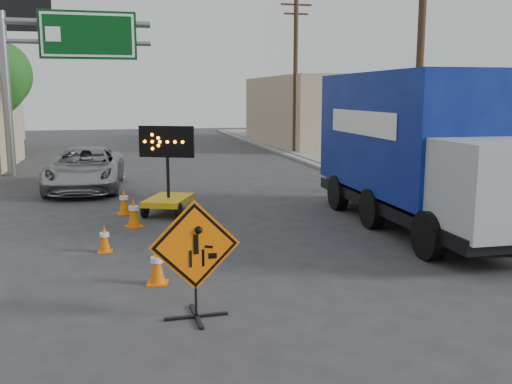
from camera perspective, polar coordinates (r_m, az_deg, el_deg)
name	(u,v)px	position (r m, az deg, el deg)	size (l,w,h in m)	color
ground	(264,326)	(8.85, 0.84, -13.24)	(100.00, 100.00, 0.00)	#2D2D30
curb_right	(339,173)	(24.91, 8.32, 1.85)	(0.40, 60.00, 0.12)	gray
sidewalk_right	(388,171)	(25.85, 13.06, 2.02)	(4.00, 60.00, 0.15)	gray
building_right_far	(337,110)	(40.77, 8.14, 8.08)	(10.00, 14.00, 4.60)	tan
highway_gantry	(56,55)	(26.00, -19.35, 12.82)	(6.18, 0.38, 6.90)	slate
utility_pole_near	(420,57)	(20.54, 16.10, 12.84)	(1.80, 0.26, 9.00)	#47321E
utility_pole_far	(295,72)	(33.45, 3.97, 11.88)	(1.80, 0.26, 9.00)	#47321E
construction_sign	(195,257)	(8.87, -6.11, -6.46)	(1.42, 1.00, 1.88)	black
arrow_board	(168,194)	(16.75, -8.75, -0.20)	(1.70, 2.08, 2.56)	#E1A80C
pickup_truck	(85,169)	(21.67, -16.71, 2.24)	(2.53, 5.50, 1.53)	#9DA0A4
box_truck	(417,158)	(15.39, 15.81, 3.30)	(2.84, 8.49, 4.01)	black
cone_a	(157,265)	(10.70, -9.87, -7.19)	(0.44, 0.44, 0.73)	#F16605
cone_b	(105,238)	(13.05, -14.91, -4.50)	(0.34, 0.34, 0.63)	#F16605
cone_c	(134,212)	(15.27, -12.13, -1.98)	(0.54, 0.54, 0.80)	#F16605
cone_d	(124,201)	(16.95, -13.06, -0.92)	(0.47, 0.47, 0.77)	#F16605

